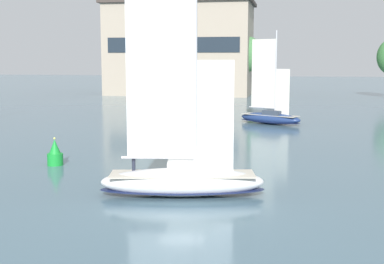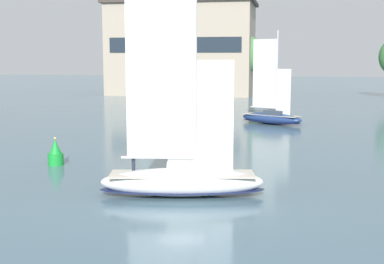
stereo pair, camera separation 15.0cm
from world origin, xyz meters
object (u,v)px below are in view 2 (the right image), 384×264
(tree_shore_center, at_px, (249,54))
(channel_buoy, at_px, (56,154))
(sailboat_moored_mid_channel, at_px, (271,116))
(sailboat_moored_near_marina, at_px, (145,97))
(sailboat_main, at_px, (182,178))

(tree_shore_center, height_order, channel_buoy, tree_shore_center)
(sailboat_moored_mid_channel, bearing_deg, channel_buoy, -117.66)
(channel_buoy, bearing_deg, tree_shore_center, 83.94)
(sailboat_moored_near_marina, xyz_separation_m, sailboat_moored_mid_channel, (23.26, -27.25, -0.06))
(tree_shore_center, xyz_separation_m, channel_buoy, (-7.92, -74.68, -7.68))
(sailboat_main, relative_size, channel_buoy, 6.27)
(tree_shore_center, distance_m, channel_buoy, 75.49)
(channel_buoy, bearing_deg, sailboat_main, -32.01)
(channel_buoy, bearing_deg, sailboat_moored_near_marina, 99.01)
(sailboat_main, bearing_deg, channel_buoy, 147.99)
(sailboat_main, height_order, sailboat_moored_mid_channel, sailboat_main)
(sailboat_moored_near_marina, relative_size, channel_buoy, 5.78)
(tree_shore_center, xyz_separation_m, sailboat_main, (3.04, -81.53, -7.46))
(channel_buoy, bearing_deg, sailboat_moored_mid_channel, 62.34)
(tree_shore_center, xyz_separation_m, sailboat_moored_mid_channel, (6.61, -46.94, -7.60))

